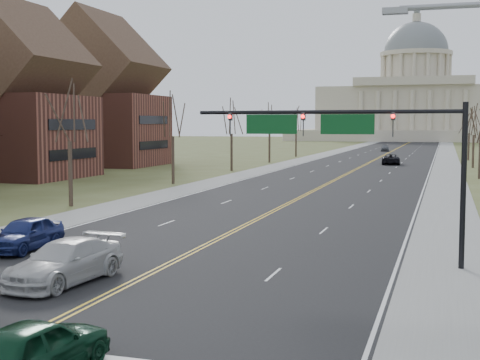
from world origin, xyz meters
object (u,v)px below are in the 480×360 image
Objects in this scene: signal_mast at (346,135)px; car_far_sb at (385,148)px; car_sb_inner_second at (65,262)px; car_far_nb at (391,159)px; car_nb_inner_lead at (35,348)px; car_sb_outer_second at (25,234)px.

car_far_sb is at bearing 94.09° from signal_mast.
car_sb_inner_second reaches higher than car_far_nb.
car_far_nb reaches higher than car_nb_inner_lead.
car_sb_outer_second reaches higher than car_far_sb.
car_nb_inner_lead is 10.14m from car_sb_inner_second.
car_nb_inner_lead is at bearing -94.17° from car_far_sb.
car_sb_outer_second is at bearing 76.47° from car_far_nb.
car_far_nb is at bearing -89.75° from car_far_sb.
car_sb_outer_second is 0.83× the size of car_far_nb.
car_sb_outer_second is (-15.52, -1.92, -4.92)m from signal_mast.
car_far_sb is at bearing 95.86° from car_sb_inner_second.
car_sb_inner_second is at bearing -143.73° from signal_mast.
signal_mast is 16.40m from car_sb_outer_second.
car_sb_outer_second is (-10.30, 14.35, 0.06)m from car_nb_inner_lead.
car_nb_inner_lead is at bearing -107.80° from signal_mast.
car_far_nb is (6.18, 82.51, -0.03)m from car_sb_inner_second.
car_sb_inner_second is 82.74m from car_far_nb.
car_far_nb is (1.45, 91.48, 0.04)m from car_nb_inner_lead.
car_sb_inner_second is 0.99× the size of car_far_nb.
car_nb_inner_lead is at bearing -55.62° from car_sb_outer_second.
car_far_nb is at bearing 92.87° from signal_mast.
car_nb_inner_lead is 0.77× the size of car_far_nb.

